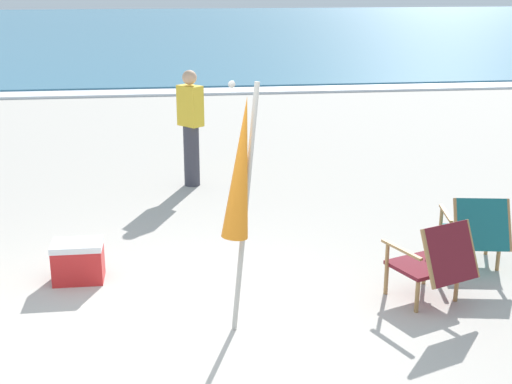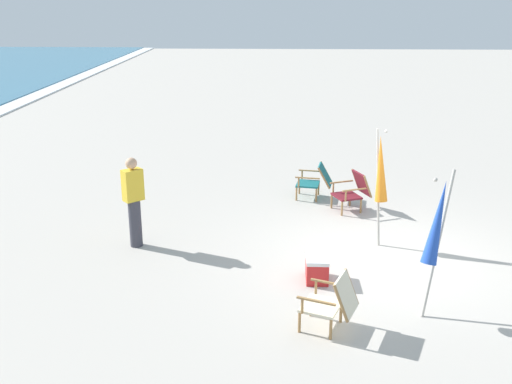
# 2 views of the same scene
# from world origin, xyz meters

# --- Properties ---
(ground_plane) EXTENTS (80.00, 80.00, 0.00)m
(ground_plane) POSITION_xyz_m (0.00, 0.00, 0.00)
(ground_plane) COLOR #B2AAA0
(sea) EXTENTS (80.00, 40.00, 0.10)m
(sea) POSITION_xyz_m (0.00, 32.89, 0.05)
(sea) COLOR teal
(sea) RESTS_ON ground
(surf_band) EXTENTS (80.00, 1.10, 0.06)m
(surf_band) POSITION_xyz_m (0.00, 12.59, 0.03)
(surf_band) COLOR white
(surf_band) RESTS_ON ground
(beach_chair_far_center) EXTENTS (0.79, 0.86, 0.81)m
(beach_chair_far_center) POSITION_xyz_m (2.38, 0.32, 0.43)
(beach_chair_far_center) COLOR maroon
(beach_chair_far_center) RESTS_ON ground
(beach_chair_front_left) EXTENTS (0.69, 0.84, 0.78)m
(beach_chair_front_left) POSITION_xyz_m (3.09, 1.06, 0.42)
(beach_chair_front_left) COLOR #196066
(beach_chair_front_left) RESTS_ON ground
(umbrella_furled_orange) EXTENTS (0.41, 0.36, 2.12)m
(umbrella_furled_orange) POSITION_xyz_m (0.61, 0.11, 1.39)
(umbrella_furled_orange) COLOR #B7B2A8
(umbrella_furled_orange) RESTS_ON ground
(person_near_chairs) EXTENTS (0.38, 0.39, 1.63)m
(person_near_chairs) POSITION_xyz_m (0.36, 4.41, 0.84)
(person_near_chairs) COLOR #383842
(person_near_chairs) RESTS_ON ground
(cooler_box) EXTENTS (0.49, 0.35, 0.40)m
(cooler_box) POSITION_xyz_m (-0.88, 1.26, 0.20)
(cooler_box) COLOR red
(cooler_box) RESTS_ON ground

